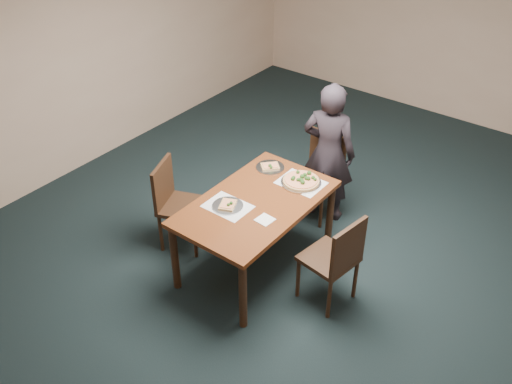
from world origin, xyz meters
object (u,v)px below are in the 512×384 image
Objects in this scene: chair_right at (336,257)px; dining_table at (256,209)px; chair_left at (175,200)px; slice_plate_far at (270,167)px; slice_plate_near at (228,205)px; chair_far at (321,170)px; diner at (328,153)px; pizza_pan at (301,181)px.

dining_table is at bearing -79.64° from chair_right.
slice_plate_far is at bearing -61.56° from chair_left.
dining_table is 0.28m from slice_plate_near.
chair_left is at bearing 178.68° from slice_plate_near.
dining_table is 1.65× the size of chair_far.
slice_plate_near is at bearing -83.88° from slice_plate_far.
chair_left reaches higher than slice_plate_far.
chair_left is (-0.84, -0.20, -0.14)m from dining_table.
slice_plate_far is at bearing -111.85° from chair_far.
dining_table is 1.13m from chair_far.
diner is 0.65m from slice_plate_far.
chair_right is 2.39× the size of pizza_pan.
pizza_pan is 0.78m from slice_plate_near.
slice_plate_far is at bearing 96.12° from slice_plate_near.
dining_table is at bearing 72.24° from diner.
chair_far is 1.00× the size of chair_right.
pizza_pan reaches higher than dining_table.
chair_left is 3.25× the size of slice_plate_far.
dining_table is 0.86m from chair_right.
chair_far is at bearing 83.50° from slice_plate_near.
diner reaches higher than chair_right.
diner is 4.00× the size of pizza_pan.
slice_plate_near is (-0.31, -0.71, -0.01)m from pizza_pan.
chair_far is at bearing -54.13° from chair_left.
slice_plate_near is (0.69, -0.02, 0.25)m from chair_left.
chair_right is 3.25× the size of slice_plate_near.
diner is (0.08, -0.02, 0.25)m from chair_far.
slice_plate_near is 1.00× the size of slice_plate_far.
dining_table is at bearing -108.03° from pizza_pan.
chair_left is 0.98m from slice_plate_far.
chair_far is 0.26m from diner.
slice_plate_near is (-0.99, -0.24, 0.25)m from chair_right.
slice_plate_far is at bearing 47.83° from diner.
diner reaches higher than dining_table.
diner is (0.09, 1.10, 0.10)m from dining_table.
slice_plate_near is at bearing 66.63° from diner.
pizza_pan is at bearing -115.84° from chair_right.
pizza_pan is (0.16, -0.63, 0.26)m from chair_far.
chair_far is 2.39× the size of pizza_pan.
slice_plate_near is (-0.15, -0.22, 0.11)m from dining_table.
chair_right reaches higher than pizza_pan.
slice_plate_near is (-0.24, -1.32, 0.00)m from diner.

